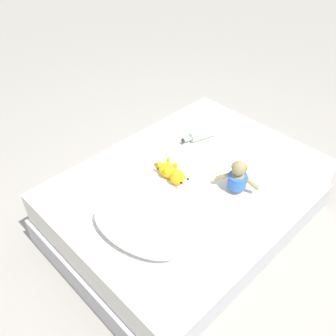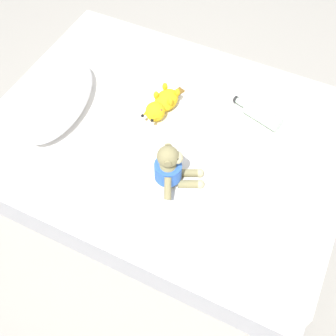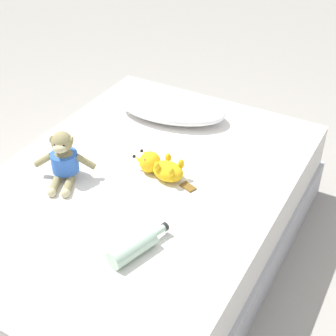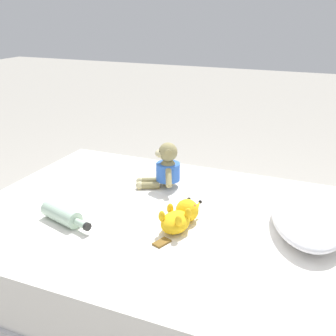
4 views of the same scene
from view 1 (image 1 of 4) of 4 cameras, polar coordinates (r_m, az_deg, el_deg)
name	(u,v)px [view 1 (image 1 of 4)]	position (r m, az deg, el deg)	size (l,w,h in m)	color
ground_plane	(186,222)	(2.82, 2.75, -8.32)	(16.00, 16.00, 0.00)	#9E998E
bed	(187,201)	(2.66, 2.90, -5.14)	(1.30, 1.83, 0.45)	#B2B2B7
pillow	(137,229)	(2.11, -4.82, -9.37)	(0.64, 0.40, 0.11)	white
plush_monkey	(238,178)	(2.39, 10.69, -1.49)	(0.27, 0.25, 0.24)	#8E8456
plush_yellow_creature	(172,173)	(2.46, 0.62, -0.74)	(0.33, 0.13, 0.10)	yellow
glass_bottle	(201,135)	(2.83, 5.14, 5.09)	(0.13, 0.28, 0.07)	#B2D1B7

